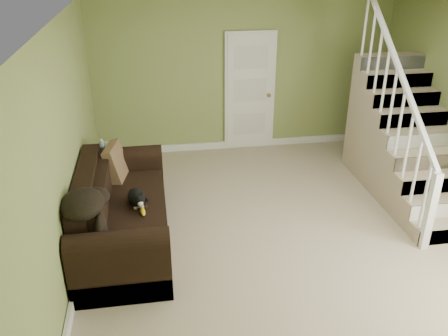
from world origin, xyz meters
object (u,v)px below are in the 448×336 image
object	(u,v)px
cat	(136,198)
banana	(143,211)
sofa	(120,216)
side_table	(105,177)

from	to	relation	value
cat	banana	xyz separation A→B (m)	(0.07, -0.19, -0.07)
sofa	side_table	xyz separation A→B (m)	(-0.25, 1.13, -0.03)
sofa	side_table	distance (m)	1.16
sofa	banana	xyz separation A→B (m)	(0.28, -0.24, 0.18)
sofa	banana	distance (m)	0.41
sofa	banana	size ratio (longest dim) A/B	12.03
side_table	sofa	bearing A→B (deg)	-77.37
banana	side_table	bearing A→B (deg)	104.65
sofa	banana	bearing A→B (deg)	-40.18
side_table	banana	size ratio (longest dim) A/B	4.39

